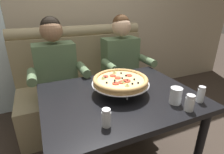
% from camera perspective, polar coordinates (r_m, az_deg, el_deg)
% --- Properties ---
extents(back_wall_with_window, '(6.00, 0.12, 2.80)m').
position_cam_1_polar(back_wall_with_window, '(2.59, -12.93, 22.58)').
color(back_wall_with_window, tan).
rests_on(back_wall_with_window, ground_plane).
extents(booth_bench, '(1.63, 0.78, 1.13)m').
position_cam_1_polar(booth_bench, '(2.26, -7.80, -3.36)').
color(booth_bench, '#998966').
rests_on(booth_bench, ground_plane).
extents(dining_table, '(1.14, 0.88, 0.75)m').
position_cam_1_polar(dining_table, '(1.38, 2.48, -9.13)').
color(dining_table, black).
rests_on(dining_table, ground_plane).
extents(diner_left, '(0.54, 0.64, 1.27)m').
position_cam_1_polar(diner_left, '(1.83, -17.01, 0.14)').
color(diner_left, '#2D3342').
rests_on(diner_left, ground_plane).
extents(diner_right, '(0.54, 0.64, 1.27)m').
position_cam_1_polar(diner_right, '(2.03, 3.88, 3.33)').
color(diner_right, '#2D3342').
rests_on(diner_right, ground_plane).
extents(pizza, '(0.43, 0.43, 0.14)m').
position_cam_1_polar(pizza, '(1.31, 2.73, -1.15)').
color(pizza, silver).
rests_on(pizza, dining_table).
extents(shaker_pepper_flakes, '(0.05, 0.05, 0.11)m').
position_cam_1_polar(shaker_pepper_flakes, '(1.36, 26.69, -5.31)').
color(shaker_pepper_flakes, white).
rests_on(shaker_pepper_flakes, dining_table).
extents(shaker_parmesan, '(0.05, 0.05, 0.11)m').
position_cam_1_polar(shaker_parmesan, '(1.00, -1.84, -13.38)').
color(shaker_parmesan, white).
rests_on(shaker_parmesan, dining_table).
extents(shaker_oregano, '(0.06, 0.06, 0.11)m').
position_cam_1_polar(shaker_oregano, '(1.23, 23.73, -7.95)').
color(shaker_oregano, white).
rests_on(shaker_oregano, dining_table).
extents(drinking_glass, '(0.08, 0.08, 0.11)m').
position_cam_1_polar(drinking_glass, '(1.28, 19.84, -5.95)').
color(drinking_glass, silver).
rests_on(drinking_glass, dining_table).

